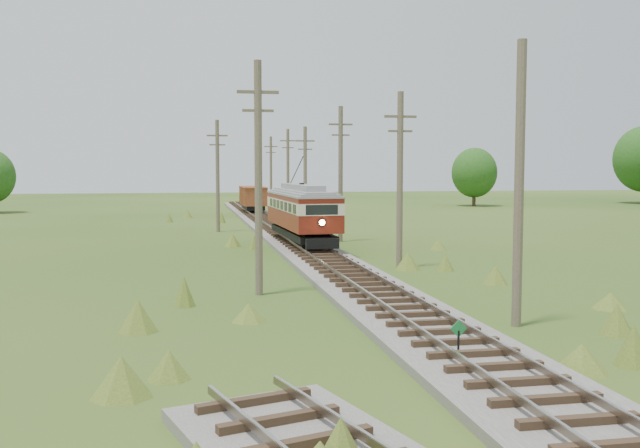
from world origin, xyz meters
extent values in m
plane|color=#224615|center=(0.00, 0.00, 0.00)|extent=(260.00, 260.00, 0.00)
cube|color=#605B54|center=(0.00, 34.00, 0.12)|extent=(3.60, 96.00, 0.25)
cube|color=#726659|center=(-0.72, 34.00, 0.48)|extent=(0.08, 96.00, 0.17)
cube|color=#726659|center=(0.72, 34.00, 0.48)|extent=(0.08, 96.00, 0.17)
cube|color=#2D2116|center=(0.00, 34.00, 0.33)|extent=(2.40, 96.00, 0.16)
cylinder|color=black|center=(-0.20, 1.50, 0.40)|extent=(0.06, 0.06, 0.80)
cube|color=#1B7B37|center=(-0.20, 1.50, 0.85)|extent=(0.45, 0.03, 0.45)
cube|color=black|center=(0.00, 27.44, 0.97)|extent=(2.52, 10.07, 0.41)
cube|color=maroon|center=(0.00, 27.44, 1.87)|extent=(2.93, 10.95, 1.00)
cube|color=beige|center=(0.00, 27.44, 2.69)|extent=(2.96, 11.01, 0.63)
cube|color=black|center=(0.00, 27.44, 2.69)|extent=(2.97, 10.52, 0.50)
cube|color=maroon|center=(0.00, 27.44, 3.14)|extent=(2.93, 10.95, 0.27)
cube|color=gray|center=(0.00, 27.44, 3.44)|extent=(2.99, 11.06, 0.34)
cube|color=gray|center=(0.00, 27.44, 3.75)|extent=(1.44, 8.18, 0.36)
sphere|color=#FFF2BF|center=(0.20, 21.93, 2.01)|extent=(0.33, 0.33, 0.33)
cylinder|color=black|center=(-0.06, 29.06, 4.77)|extent=(0.21, 4.22, 1.75)
cylinder|color=black|center=(-0.53, 23.30, 0.92)|extent=(0.14, 0.73, 0.72)
cylinder|color=black|center=(0.83, 23.35, 0.92)|extent=(0.14, 0.73, 0.72)
cylinder|color=black|center=(-0.83, 31.52, 0.92)|extent=(0.14, 0.73, 0.72)
cylinder|color=black|center=(0.53, 31.57, 0.92)|extent=(0.14, 0.73, 0.72)
cube|color=black|center=(0.00, 59.19, 0.87)|extent=(1.87, 6.45, 0.45)
cube|color=maroon|center=(0.00, 59.19, 1.99)|extent=(2.33, 7.17, 1.79)
cube|color=maroon|center=(0.00, 59.19, 2.93)|extent=(2.38, 7.31, 0.11)
cylinder|color=black|center=(-0.67, 57.04, 0.92)|extent=(0.11, 0.72, 0.72)
cylinder|color=black|center=(0.67, 57.04, 0.92)|extent=(0.11, 0.72, 0.72)
cylinder|color=black|center=(-0.67, 61.34, 0.92)|extent=(0.11, 0.72, 0.72)
cylinder|color=black|center=(0.67, 61.34, 0.92)|extent=(0.11, 0.72, 0.72)
cone|color=gray|center=(3.49, 53.31, 0.64)|extent=(3.41, 3.41, 1.28)
cone|color=gray|center=(4.35, 52.24, 0.37)|extent=(1.92, 1.92, 0.75)
cylinder|color=brown|center=(3.10, 5.00, 4.40)|extent=(0.30, 0.30, 8.80)
cylinder|color=brown|center=(3.30, 18.00, 4.30)|extent=(0.30, 0.30, 8.60)
cube|color=brown|center=(3.30, 18.00, 7.40)|extent=(1.60, 0.12, 0.12)
cube|color=brown|center=(3.30, 18.00, 6.70)|extent=(1.20, 0.10, 0.10)
cylinder|color=brown|center=(3.20, 31.00, 4.50)|extent=(0.30, 0.30, 9.00)
cube|color=brown|center=(3.20, 31.00, 7.80)|extent=(1.60, 0.12, 0.12)
cube|color=brown|center=(3.20, 31.00, 7.10)|extent=(1.20, 0.10, 0.10)
cylinder|color=brown|center=(3.00, 44.00, 4.20)|extent=(0.30, 0.30, 8.40)
cube|color=brown|center=(3.00, 44.00, 7.20)|extent=(1.60, 0.12, 0.12)
cube|color=brown|center=(3.00, 44.00, 6.50)|extent=(1.20, 0.10, 0.10)
cylinder|color=brown|center=(3.40, 57.00, 4.45)|extent=(0.30, 0.30, 8.90)
cube|color=brown|center=(3.40, 57.00, 7.70)|extent=(1.60, 0.12, 0.12)
cube|color=brown|center=(3.40, 57.00, 7.00)|extent=(1.20, 0.10, 0.10)
cylinder|color=brown|center=(3.20, 70.00, 4.35)|extent=(0.30, 0.30, 8.70)
cube|color=brown|center=(3.20, 70.00, 7.50)|extent=(1.60, 0.12, 0.12)
cube|color=brown|center=(3.20, 70.00, 6.80)|extent=(1.20, 0.10, 0.10)
cylinder|color=brown|center=(-4.20, 12.00, 4.50)|extent=(0.30, 0.30, 9.00)
cube|color=brown|center=(-4.20, 12.00, 7.80)|extent=(1.60, 0.12, 0.12)
cube|color=brown|center=(-4.20, 12.00, 7.10)|extent=(1.20, 0.10, 0.10)
cylinder|color=brown|center=(-4.50, 40.00, 4.30)|extent=(0.30, 0.30, 8.60)
cube|color=brown|center=(-4.50, 40.00, 7.40)|extent=(1.60, 0.12, 0.12)
cube|color=brown|center=(-4.50, 40.00, 6.70)|extent=(1.20, 0.10, 0.10)
cylinder|color=#38281C|center=(30.00, 72.00, 1.26)|extent=(0.50, 0.50, 2.52)
ellipsoid|color=#204D17|center=(30.00, 72.00, 4.34)|extent=(5.88, 5.88, 6.47)
camera|label=1|loc=(-6.97, -15.33, 4.91)|focal=40.00mm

